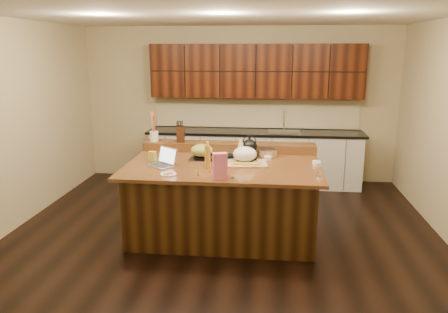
# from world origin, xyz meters

# --- Properties ---
(room) EXTENTS (5.52, 5.02, 2.72)m
(room) POSITION_xyz_m (0.00, 0.00, 1.35)
(room) COLOR black
(room) RESTS_ON ground
(island) EXTENTS (2.40, 1.60, 0.92)m
(island) POSITION_xyz_m (0.00, 0.00, 0.46)
(island) COLOR black
(island) RESTS_ON ground
(back_ledge) EXTENTS (2.40, 0.30, 0.12)m
(back_ledge) POSITION_xyz_m (0.00, 0.70, 0.98)
(back_ledge) COLOR black
(back_ledge) RESTS_ON island
(cooktop) EXTENTS (0.92, 0.52, 0.05)m
(cooktop) POSITION_xyz_m (0.00, 0.30, 0.94)
(cooktop) COLOR gray
(cooktop) RESTS_ON island
(back_counter) EXTENTS (3.70, 0.66, 2.40)m
(back_counter) POSITION_xyz_m (0.30, 2.23, 0.98)
(back_counter) COLOR silver
(back_counter) RESTS_ON ground
(kettle) EXTENTS (0.25, 0.25, 0.18)m
(kettle) POSITION_xyz_m (0.30, 0.43, 1.06)
(kettle) COLOR black
(kettle) RESTS_ON cooktop
(green_bowl) EXTENTS (0.38, 0.38, 0.16)m
(green_bowl) POSITION_xyz_m (-0.30, 0.17, 1.04)
(green_bowl) COLOR olive
(green_bowl) RESTS_ON cooktop
(laptop) EXTENTS (0.41, 0.39, 0.22)m
(laptop) POSITION_xyz_m (-0.72, -0.17, 0.98)
(laptop) COLOR #B7B7BC
(laptop) RESTS_ON island
(oil_bottle) EXTENTS (0.09, 0.09, 0.27)m
(oil_bottle) POSITION_xyz_m (-0.17, -0.21, 1.06)
(oil_bottle) COLOR gold
(oil_bottle) RESTS_ON island
(vinegar_bottle) EXTENTS (0.08, 0.08, 0.25)m
(vinegar_bottle) POSITION_xyz_m (0.21, 0.10, 1.04)
(vinegar_bottle) COLOR silver
(vinegar_bottle) RESTS_ON island
(wooden_tray) EXTENTS (0.56, 0.44, 0.21)m
(wooden_tray) POSITION_xyz_m (0.27, 0.04, 1.01)
(wooden_tray) COLOR tan
(wooden_tray) RESTS_ON island
(ramekin_a) EXTENTS (0.12, 0.12, 0.04)m
(ramekin_a) POSITION_xyz_m (1.15, 0.02, 0.94)
(ramekin_a) COLOR white
(ramekin_a) RESTS_ON island
(ramekin_b) EXTENTS (0.12, 0.12, 0.04)m
(ramekin_b) POSITION_xyz_m (1.15, 0.09, 0.94)
(ramekin_b) COLOR white
(ramekin_b) RESTS_ON island
(ramekin_c) EXTENTS (0.12, 0.12, 0.04)m
(ramekin_c) POSITION_xyz_m (0.54, 0.27, 0.94)
(ramekin_c) COLOR white
(ramekin_c) RESTS_ON island
(strainer_bowl) EXTENTS (0.29, 0.29, 0.09)m
(strainer_bowl) POSITION_xyz_m (0.55, 0.43, 0.97)
(strainer_bowl) COLOR #996B3F
(strainer_bowl) RESTS_ON island
(kitchen_timer) EXTENTS (0.10, 0.10, 0.07)m
(kitchen_timer) POSITION_xyz_m (1.13, -0.48, 0.96)
(kitchen_timer) COLOR silver
(kitchen_timer) RESTS_ON island
(pink_bag) EXTENTS (0.17, 0.12, 0.29)m
(pink_bag) POSITION_xyz_m (0.03, -0.66, 1.07)
(pink_bag) COLOR pink
(pink_bag) RESTS_ON island
(candy_plate) EXTENTS (0.19, 0.19, 0.01)m
(candy_plate) POSITION_xyz_m (-0.57, -0.56, 0.93)
(candy_plate) COLOR white
(candy_plate) RESTS_ON island
(package_box) EXTENTS (0.10, 0.08, 0.12)m
(package_box) POSITION_xyz_m (-0.92, 0.04, 0.98)
(package_box) COLOR gold
(package_box) RESTS_ON island
(utensil_crock) EXTENTS (0.14, 0.14, 0.14)m
(utensil_crock) POSITION_xyz_m (-1.07, 0.70, 1.11)
(utensil_crock) COLOR white
(utensil_crock) RESTS_ON back_ledge
(knife_block) EXTENTS (0.14, 0.20, 0.22)m
(knife_block) POSITION_xyz_m (-0.69, 0.70, 1.15)
(knife_block) COLOR black
(knife_block) RESTS_ON back_ledge
(gumdrop_0) EXTENTS (0.02, 0.02, 0.02)m
(gumdrop_0) POSITION_xyz_m (0.11, -0.57, 0.93)
(gumdrop_0) COLOR red
(gumdrop_0) RESTS_ON island
(gumdrop_1) EXTENTS (0.02, 0.02, 0.02)m
(gumdrop_1) POSITION_xyz_m (0.06, -0.54, 0.93)
(gumdrop_1) COLOR #198C26
(gumdrop_1) RESTS_ON island
(gumdrop_2) EXTENTS (0.02, 0.02, 0.02)m
(gumdrop_2) POSITION_xyz_m (-0.12, -0.39, 0.93)
(gumdrop_2) COLOR red
(gumdrop_2) RESTS_ON island
(gumdrop_3) EXTENTS (0.02, 0.02, 0.02)m
(gumdrop_3) POSITION_xyz_m (0.07, -0.62, 0.93)
(gumdrop_3) COLOR #198C26
(gumdrop_3) RESTS_ON island
(gumdrop_4) EXTENTS (0.02, 0.02, 0.02)m
(gumdrop_4) POSITION_xyz_m (-0.06, -0.52, 0.93)
(gumdrop_4) COLOR red
(gumdrop_4) RESTS_ON island
(gumdrop_5) EXTENTS (0.02, 0.02, 0.02)m
(gumdrop_5) POSITION_xyz_m (0.17, -0.62, 0.93)
(gumdrop_5) COLOR #198C26
(gumdrop_5) RESTS_ON island
(gumdrop_6) EXTENTS (0.02, 0.02, 0.02)m
(gumdrop_6) POSITION_xyz_m (0.01, -0.54, 0.93)
(gumdrop_6) COLOR red
(gumdrop_6) RESTS_ON island
(gumdrop_7) EXTENTS (0.02, 0.02, 0.02)m
(gumdrop_7) POSITION_xyz_m (0.04, -0.62, 0.93)
(gumdrop_7) COLOR #198C26
(gumdrop_7) RESTS_ON island
(gumdrop_8) EXTENTS (0.02, 0.02, 0.02)m
(gumdrop_8) POSITION_xyz_m (-0.08, -0.39, 0.93)
(gumdrop_8) COLOR red
(gumdrop_8) RESTS_ON island
(gumdrop_9) EXTENTS (0.02, 0.02, 0.02)m
(gumdrop_9) POSITION_xyz_m (-0.25, -0.46, 0.93)
(gumdrop_9) COLOR #198C26
(gumdrop_9) RESTS_ON island
(gumdrop_10) EXTENTS (0.02, 0.02, 0.02)m
(gumdrop_10) POSITION_xyz_m (-0.23, -0.55, 0.93)
(gumdrop_10) COLOR red
(gumdrop_10) RESTS_ON island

